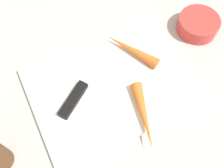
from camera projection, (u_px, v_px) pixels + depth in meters
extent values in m
plane|color=#ADA8A0|center=(112.00, 86.00, 0.60)|extent=(1.40, 1.40, 0.00)
cube|color=silver|center=(112.00, 85.00, 0.60)|extent=(0.36, 0.26, 0.01)
cube|color=#B7B7BC|center=(97.00, 67.00, 0.61)|extent=(0.10, 0.08, 0.00)
cube|color=black|center=(74.00, 101.00, 0.56)|extent=(0.09, 0.07, 0.01)
cone|color=orange|center=(144.00, 115.00, 0.54)|extent=(0.06, 0.14, 0.03)
cone|color=orange|center=(131.00, 49.00, 0.62)|extent=(0.09, 0.14, 0.03)
cylinder|color=red|center=(198.00, 25.00, 0.66)|extent=(0.10, 0.10, 0.04)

